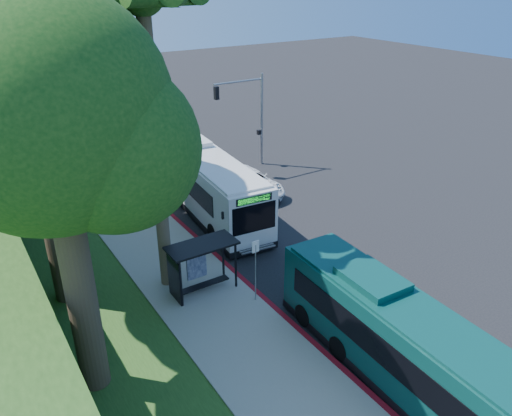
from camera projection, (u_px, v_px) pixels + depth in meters
ground at (287, 229)px, 29.28m from camera, size 140.00×140.00×0.00m
sidewalk at (172, 264)px, 25.68m from camera, size 4.50×70.00×0.12m
red_curb at (251, 287)px, 23.77m from camera, size 0.25×30.00×0.13m
grass_verge at (36, 253)px, 26.70m from camera, size 8.00×70.00×0.06m
bus_shelter at (196, 259)px, 22.79m from camera, size 3.20×1.51×2.55m
stop_sign_pole at (256, 263)px, 21.95m from camera, size 0.35×0.06×3.17m
traffic_signal_pole at (250, 110)px, 36.82m from camera, size 4.10×0.30×7.00m
palm_tree at (143, 10)px, 18.81m from camera, size 4.20×4.20×14.40m
tree_0 at (23, 46)px, 18.39m from camera, size 8.40×8.00×15.70m
tree_6 at (54, 126)px, 14.23m from camera, size 7.56×7.20×13.74m
white_bus at (204, 179)px, 31.14m from camera, size 4.02×13.59×3.99m
teal_bus at (403, 343)px, 17.76m from camera, size 2.98×11.96×3.54m
pickup at (250, 182)px, 33.71m from camera, size 2.77×5.67×1.55m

